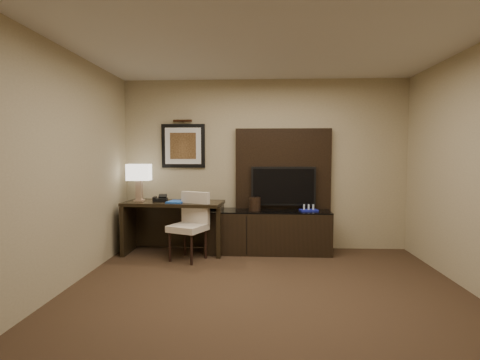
# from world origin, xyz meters

# --- Properties ---
(floor) EXTENTS (4.50, 5.00, 0.01)m
(floor) POSITION_xyz_m (0.00, 0.00, -0.01)
(floor) COLOR #362518
(floor) RESTS_ON ground
(ceiling) EXTENTS (4.50, 5.00, 0.01)m
(ceiling) POSITION_xyz_m (0.00, 0.00, 2.70)
(ceiling) COLOR silver
(ceiling) RESTS_ON wall_back
(wall_back) EXTENTS (4.50, 0.01, 2.70)m
(wall_back) POSITION_xyz_m (0.00, 2.50, 1.35)
(wall_back) COLOR tan
(wall_back) RESTS_ON floor
(wall_front) EXTENTS (4.50, 0.01, 2.70)m
(wall_front) POSITION_xyz_m (0.00, -2.50, 1.35)
(wall_front) COLOR tan
(wall_front) RESTS_ON floor
(wall_left) EXTENTS (0.01, 5.00, 2.70)m
(wall_left) POSITION_xyz_m (-2.25, 0.00, 1.35)
(wall_left) COLOR tan
(wall_left) RESTS_ON floor
(desk) EXTENTS (1.53, 0.76, 0.80)m
(desk) POSITION_xyz_m (-1.38, 2.10, 0.40)
(desk) COLOR black
(desk) RESTS_ON floor
(credenza) EXTENTS (1.91, 0.55, 0.66)m
(credenza) POSITION_xyz_m (0.06, 2.20, 0.33)
(credenza) COLOR black
(credenza) RESTS_ON floor
(tv_wall_panel) EXTENTS (1.50, 0.12, 1.30)m
(tv_wall_panel) POSITION_xyz_m (0.30, 2.44, 1.27)
(tv_wall_panel) COLOR black
(tv_wall_panel) RESTS_ON wall_back
(tv) EXTENTS (1.00, 0.08, 0.60)m
(tv) POSITION_xyz_m (0.30, 2.34, 1.02)
(tv) COLOR black
(tv) RESTS_ON tv_wall_panel
(artwork) EXTENTS (0.70, 0.04, 0.70)m
(artwork) POSITION_xyz_m (-1.30, 2.48, 1.65)
(artwork) COLOR black
(artwork) RESTS_ON wall_back
(picture_light) EXTENTS (0.04, 0.04, 0.30)m
(picture_light) POSITION_xyz_m (-1.30, 2.44, 2.05)
(picture_light) COLOR #412414
(picture_light) RESTS_ON wall_back
(desk_chair) EXTENTS (0.63, 0.67, 0.95)m
(desk_chair) POSITION_xyz_m (-1.09, 1.72, 0.48)
(desk_chair) COLOR beige
(desk_chair) RESTS_ON floor
(table_lamp) EXTENTS (0.34, 0.21, 0.54)m
(table_lamp) POSITION_xyz_m (-1.93, 2.14, 1.06)
(table_lamp) COLOR #A07F63
(table_lamp) RESTS_ON desk
(desk_phone) EXTENTS (0.23, 0.21, 0.10)m
(desk_phone) POSITION_xyz_m (-1.58, 2.09, 0.85)
(desk_phone) COLOR black
(desk_phone) RESTS_ON desk
(blue_folder) EXTENTS (0.27, 0.34, 0.02)m
(blue_folder) POSITION_xyz_m (-1.32, 2.02, 0.81)
(blue_folder) COLOR #1B4FB5
(blue_folder) RESTS_ON desk
(book) EXTENTS (0.15, 0.07, 0.21)m
(book) POSITION_xyz_m (-1.23, 2.11, 0.90)
(book) COLOR #BBB193
(book) RESTS_ON desk
(ice_bucket) EXTENTS (0.20, 0.20, 0.20)m
(ice_bucket) POSITION_xyz_m (-0.14, 2.18, 0.76)
(ice_bucket) COLOR black
(ice_bucket) RESTS_ON credenza
(minibar_tray) EXTENTS (0.29, 0.20, 0.10)m
(minibar_tray) POSITION_xyz_m (0.68, 2.18, 0.70)
(minibar_tray) COLOR #1920A5
(minibar_tray) RESTS_ON credenza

